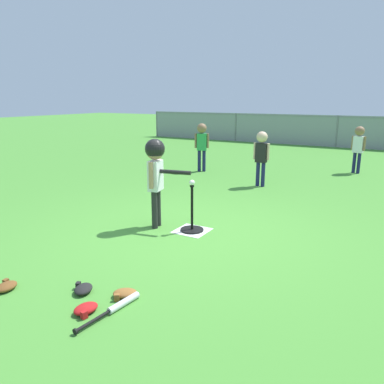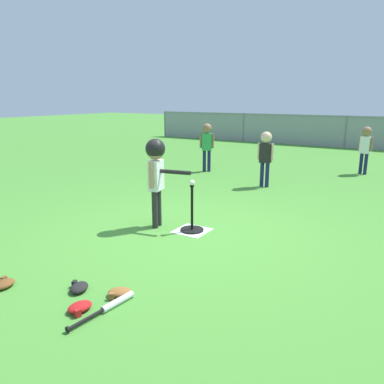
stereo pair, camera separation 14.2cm
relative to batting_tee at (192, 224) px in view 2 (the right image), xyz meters
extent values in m
plane|color=#478C33|center=(0.05, -0.10, -0.10)|extent=(60.00, 60.00, 0.00)
cube|color=white|center=(0.00, 0.00, -0.10)|extent=(0.44, 0.44, 0.01)
cylinder|color=black|center=(0.00, 0.00, -0.09)|extent=(0.32, 0.32, 0.03)
cylinder|color=black|center=(0.00, 0.00, 0.23)|extent=(0.04, 0.04, 0.62)
cylinder|color=black|center=(0.00, 0.00, 0.53)|extent=(0.06, 0.06, 0.02)
sphere|color=white|center=(0.00, 0.00, 0.58)|extent=(0.07, 0.07, 0.07)
cylinder|color=#262626|center=(-0.53, -0.05, 0.17)|extent=(0.08, 0.08, 0.53)
cylinder|color=#262626|center=(-0.51, -0.17, 0.17)|extent=(0.08, 0.08, 0.53)
cube|color=white|center=(-0.52, -0.11, 0.64)|extent=(0.19, 0.26, 0.41)
cylinder|color=tan|center=(-0.55, 0.04, 0.67)|extent=(0.06, 0.06, 0.36)
cylinder|color=tan|center=(-0.49, -0.25, 0.67)|extent=(0.06, 0.06, 0.36)
sphere|color=tan|center=(-0.52, -0.11, 0.98)|extent=(0.24, 0.24, 0.24)
sphere|color=black|center=(-0.52, -0.11, 1.01)|extent=(0.27, 0.27, 0.27)
cylinder|color=black|center=(-0.31, -0.06, 0.71)|extent=(0.60, 0.18, 0.06)
cylinder|color=#191E4C|center=(-1.91, 3.88, 0.16)|extent=(0.08, 0.08, 0.52)
cylinder|color=#191E4C|center=(-2.02, 3.83, 0.16)|extent=(0.08, 0.08, 0.52)
cube|color=green|center=(-1.97, 3.86, 0.63)|extent=(0.27, 0.23, 0.41)
cylinder|color=#8C6647|center=(-1.84, 3.92, 0.66)|extent=(0.06, 0.06, 0.35)
cylinder|color=#8C6647|center=(-2.09, 3.79, 0.66)|extent=(0.06, 0.06, 0.35)
sphere|color=#8C6647|center=(-1.97, 3.86, 0.96)|extent=(0.23, 0.23, 0.23)
cylinder|color=#191E4C|center=(-0.08, 3.03, 0.15)|extent=(0.08, 0.08, 0.50)
cylinder|color=#191E4C|center=(-0.19, 3.03, 0.15)|extent=(0.08, 0.08, 0.50)
cube|color=black|center=(-0.14, 3.03, 0.60)|extent=(0.23, 0.14, 0.39)
cylinder|color=beige|center=(0.00, 3.04, 0.62)|extent=(0.06, 0.06, 0.33)
cylinder|color=beige|center=(-0.28, 3.03, 0.62)|extent=(0.06, 0.06, 0.33)
sphere|color=beige|center=(-0.14, 3.03, 0.91)|extent=(0.22, 0.22, 0.22)
cylinder|color=#191E4C|center=(1.42, 5.51, 0.15)|extent=(0.08, 0.08, 0.50)
cylinder|color=#191E4C|center=(1.32, 5.54, 0.15)|extent=(0.08, 0.08, 0.50)
cube|color=white|center=(1.37, 5.52, 0.59)|extent=(0.25, 0.18, 0.39)
cylinder|color=#8C6647|center=(1.50, 5.49, 0.62)|extent=(0.06, 0.06, 0.33)
cylinder|color=#8C6647|center=(1.23, 5.56, 0.62)|extent=(0.06, 0.06, 0.33)
sphere|color=#8C6647|center=(1.37, 5.52, 0.91)|extent=(0.22, 0.22, 0.22)
cylinder|color=silver|center=(0.45, -1.98, -0.07)|extent=(0.09, 0.35, 0.06)
cylinder|color=black|center=(0.42, -2.32, -0.07)|extent=(0.06, 0.35, 0.03)
cylinder|color=black|center=(0.41, -2.50, -0.07)|extent=(0.05, 0.02, 0.05)
ellipsoid|color=brown|center=(0.36, -1.85, -0.06)|extent=(0.27, 0.26, 0.07)
cube|color=brown|center=(0.35, -1.94, -0.06)|extent=(0.06, 0.06, 0.06)
ellipsoid|color=brown|center=(-0.70, -2.32, -0.06)|extent=(0.19, 0.24, 0.07)
cube|color=brown|center=(-0.78, -2.27, -0.06)|extent=(0.05, 0.06, 0.06)
ellipsoid|color=black|center=(-0.03, -1.98, -0.06)|extent=(0.24, 0.27, 0.07)
cube|color=black|center=(-0.12, -1.96, -0.06)|extent=(0.06, 0.06, 0.06)
ellipsoid|color=#B21919|center=(0.24, -2.22, -0.06)|extent=(0.19, 0.24, 0.07)
cube|color=#B21919|center=(0.30, -2.30, -0.06)|extent=(0.05, 0.06, 0.06)
cylinder|color=slate|center=(-7.95, 10.42, 0.48)|extent=(0.06, 0.06, 1.15)
cylinder|color=slate|center=(-3.95, 10.42, 0.48)|extent=(0.06, 0.06, 1.15)
cylinder|color=slate|center=(0.05, 10.42, 0.48)|extent=(0.06, 0.06, 1.15)
cube|color=gray|center=(0.05, 10.42, 0.99)|extent=(16.00, 0.03, 0.03)
cube|color=gray|center=(0.05, 10.42, 0.48)|extent=(16.00, 0.01, 1.15)
camera|label=1|loc=(2.48, -4.27, 1.69)|focal=35.56mm
camera|label=2|loc=(2.60, -4.20, 1.69)|focal=35.56mm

